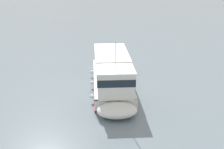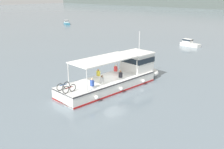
{
  "view_description": "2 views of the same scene",
  "coord_description": "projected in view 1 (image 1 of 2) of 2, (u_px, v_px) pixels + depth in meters",
  "views": [
    {
      "loc": [
        2.42,
        26.09,
        10.07
      ],
      "look_at": [
        -0.17,
        0.15,
        1.4
      ],
      "focal_mm": 50.18,
      "sensor_mm": 36.0,
      "label": 1
    },
    {
      "loc": [
        17.07,
        -17.76,
        9.19
      ],
      "look_at": [
        -0.17,
        0.15,
        1.4
      ],
      "focal_mm": 41.72,
      "sensor_mm": 36.0,
      "label": 2
    }
  ],
  "objects": [
    {
      "name": "ground_plane",
      "position": [
        110.0,
        89.0,
        28.04
      ],
      "size": [
        400.0,
        400.0,
        0.0
      ],
      "primitive_type": "plane",
      "color": "slate"
    },
    {
      "name": "ferry_main",
      "position": [
        113.0,
        83.0,
        26.64
      ],
      "size": [
        3.88,
        12.94,
        5.32
      ],
      "color": "white",
      "rests_on": "ground"
    }
  ]
}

